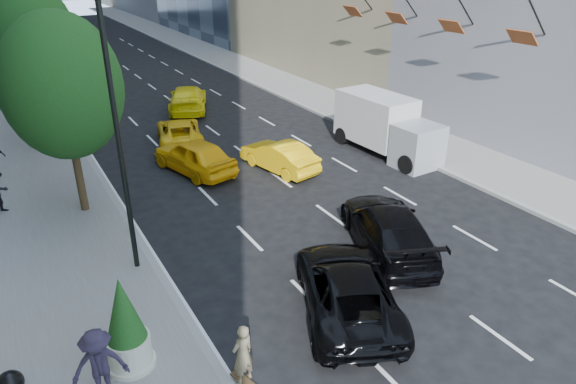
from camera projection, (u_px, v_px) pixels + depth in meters
ground at (375, 273)px, 16.34m from camera, size 160.00×160.00×0.00m
sidewalk_left at (2, 97)px, 35.78m from camera, size 6.00×120.00×0.15m
sidewalk_right at (248, 69)px, 44.34m from camera, size 4.00×120.00×0.15m
lamp_near at (118, 91)px, 14.15m from camera, size 2.13×0.22×10.00m
lamp_far at (41, 21)px, 28.27m from camera, size 2.13×0.22×10.00m
tree_near at (62, 87)px, 18.03m from camera, size 4.20×4.20×7.46m
tree_mid at (31, 39)px, 25.73m from camera, size 4.50×4.50×7.99m
tree_far at (14, 24)px, 36.22m from camera, size 3.90×3.90×6.92m
traffic_signal at (18, 17)px, 43.02m from camera, size 2.48×0.53×5.20m
facade_flags at (425, 18)px, 26.33m from camera, size 1.85×13.30×2.05m
skateboarder at (243, 358)px, 11.84m from camera, size 0.66×0.52×1.60m
black_sedan_lincoln at (347, 288)px, 14.40m from camera, size 4.41×5.83×1.47m
black_sedan_mercedes at (388, 228)px, 17.35m from camera, size 4.27×6.05×1.63m
taxi_a at (194, 156)px, 23.52m from camera, size 3.01×4.99×1.59m
taxi_b at (279, 156)px, 23.77m from camera, size 2.32×4.42×1.39m
taxi_c at (179, 132)px, 27.01m from camera, size 3.33×5.15×1.32m
taxi_d at (188, 99)px, 32.62m from camera, size 4.12×5.88×1.58m
city_bus at (61, 66)px, 37.94m from camera, size 2.79×11.38×3.16m
box_truck at (386, 126)px, 25.49m from camera, size 2.45×6.03×2.83m
pedestrian_c at (99, 366)px, 11.23m from camera, size 1.30×0.88×1.87m
planter_shrub at (125, 325)px, 12.04m from camera, size 1.05×1.05×2.52m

